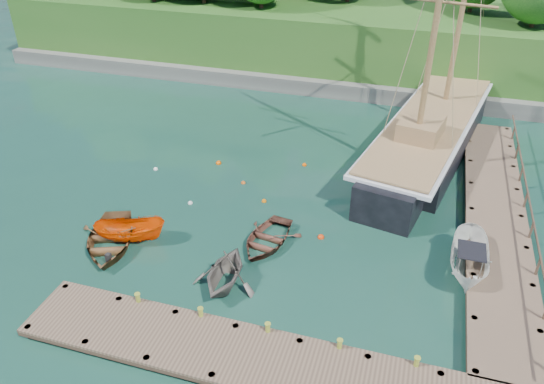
{
  "coord_description": "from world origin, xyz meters",
  "views": [
    {
      "loc": [
        6.72,
        -19.91,
        17.11
      ],
      "look_at": [
        -0.37,
        3.21,
        2.0
      ],
      "focal_mm": 35.0,
      "sensor_mm": 36.0,
      "label": 1
    }
  ],
  "objects_px": {
    "schooner": "(429,138)",
    "motorboat_orange": "(132,241)",
    "rowboat_1": "(226,284)",
    "cabin_boat_white": "(466,274)",
    "rowboat_0": "(111,245)",
    "rowboat_2": "(267,243)"
  },
  "relations": [
    {
      "from": "rowboat_2",
      "to": "cabin_boat_white",
      "type": "distance_m",
      "value": 10.09
    },
    {
      "from": "rowboat_2",
      "to": "schooner",
      "type": "bearing_deg",
      "value": 69.17
    },
    {
      "from": "rowboat_2",
      "to": "schooner",
      "type": "distance_m",
      "value": 15.15
    },
    {
      "from": "rowboat_0",
      "to": "motorboat_orange",
      "type": "relative_size",
      "value": 1.32
    },
    {
      "from": "rowboat_2",
      "to": "motorboat_orange",
      "type": "relative_size",
      "value": 1.09
    },
    {
      "from": "rowboat_1",
      "to": "cabin_boat_white",
      "type": "relative_size",
      "value": 0.75
    },
    {
      "from": "cabin_boat_white",
      "to": "schooner",
      "type": "height_order",
      "value": "schooner"
    },
    {
      "from": "rowboat_2",
      "to": "rowboat_1",
      "type": "bearing_deg",
      "value": -95.21
    },
    {
      "from": "rowboat_0",
      "to": "rowboat_2",
      "type": "bearing_deg",
      "value": -3.1
    },
    {
      "from": "rowboat_2",
      "to": "cabin_boat_white",
      "type": "height_order",
      "value": "cabin_boat_white"
    },
    {
      "from": "rowboat_0",
      "to": "cabin_boat_white",
      "type": "distance_m",
      "value": 18.12
    },
    {
      "from": "rowboat_1",
      "to": "cabin_boat_white",
      "type": "xyz_separation_m",
      "value": [
        10.99,
        4.18,
        0.0
      ]
    },
    {
      "from": "rowboat_2",
      "to": "schooner",
      "type": "xyz_separation_m",
      "value": [
        7.49,
        13.12,
        1.09
      ]
    },
    {
      "from": "schooner",
      "to": "motorboat_orange",
      "type": "bearing_deg",
      "value": -122.39
    },
    {
      "from": "rowboat_0",
      "to": "motorboat_orange",
      "type": "distance_m",
      "value": 1.1
    },
    {
      "from": "rowboat_1",
      "to": "schooner",
      "type": "distance_m",
      "value": 18.76
    },
    {
      "from": "cabin_boat_white",
      "to": "schooner",
      "type": "bearing_deg",
      "value": 103.47
    },
    {
      "from": "rowboat_0",
      "to": "rowboat_2",
      "type": "height_order",
      "value": "rowboat_0"
    },
    {
      "from": "motorboat_orange",
      "to": "schooner",
      "type": "bearing_deg",
      "value": -62.52
    },
    {
      "from": "rowboat_1",
      "to": "rowboat_2",
      "type": "bearing_deg",
      "value": 74.99
    },
    {
      "from": "rowboat_2",
      "to": "cabin_boat_white",
      "type": "xyz_separation_m",
      "value": [
        10.08,
        0.56,
        0.0
      ]
    },
    {
      "from": "rowboat_0",
      "to": "cabin_boat_white",
      "type": "relative_size",
      "value": 1.03
    }
  ]
}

